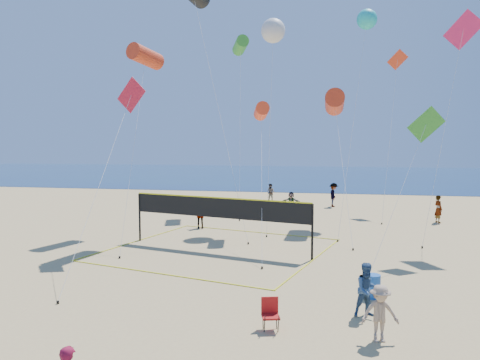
# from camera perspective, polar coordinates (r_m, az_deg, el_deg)

# --- Properties ---
(ocean) EXTENTS (140.00, 50.00, 0.03)m
(ocean) POSITION_cam_1_polar(r_m,az_deg,el_deg) (72.20, 8.46, 0.59)
(ocean) COLOR navy
(ocean) RESTS_ON ground
(bystander_a) EXTENTS (0.94, 0.84, 1.61)m
(bystander_a) POSITION_cam_1_polar(r_m,az_deg,el_deg) (14.72, 15.27, -12.77)
(bystander_a) COLOR navy
(bystander_a) RESTS_ON ground
(bystander_b) EXTENTS (1.05, 0.72, 1.50)m
(bystander_b) POSITION_cam_1_polar(r_m,az_deg,el_deg) (13.09, 16.71, -15.31)
(bystander_b) COLOR tan
(bystander_b) RESTS_ON ground
(far_person_0) EXTENTS (1.00, 0.69, 1.58)m
(far_person_0) POSITION_cam_1_polar(r_m,az_deg,el_deg) (28.08, -4.90, -4.29)
(far_person_0) COLOR gray
(far_person_0) RESTS_ON ground
(far_person_1) EXTENTS (1.44, 0.62, 1.50)m
(far_person_1) POSITION_cam_1_polar(r_m,az_deg,el_deg) (34.41, 6.25, -2.69)
(far_person_1) COLOR gray
(far_person_1) RESTS_ON ground
(far_person_2) EXTENTS (0.64, 0.76, 1.77)m
(far_person_2) POSITION_cam_1_polar(r_m,az_deg,el_deg) (32.39, 23.02, -3.28)
(far_person_2) COLOR gray
(far_person_2) RESTS_ON ground
(far_person_3) EXTENTS (0.88, 0.78, 1.53)m
(far_person_3) POSITION_cam_1_polar(r_m,az_deg,el_deg) (40.52, 3.77, -1.53)
(far_person_3) COLOR gray
(far_person_3) RESTS_ON ground
(far_person_4) EXTENTS (0.80, 1.28, 1.90)m
(far_person_4) POSITION_cam_1_polar(r_m,az_deg,el_deg) (37.75, 11.34, -1.80)
(far_person_4) COLOR gray
(far_person_4) RESTS_ON ground
(camp_chair) EXTENTS (0.57, 0.67, 0.98)m
(camp_chair) POSITION_cam_1_polar(r_m,az_deg,el_deg) (13.43, 3.70, -15.76)
(camp_chair) COLOR #A51312
(camp_chair) RESTS_ON ground
(trash_barrel) EXTENTS (0.59, 0.59, 0.78)m
(trash_barrel) POSITION_cam_1_polar(r_m,az_deg,el_deg) (16.52, 15.85, -12.34)
(trash_barrel) COLOR #1951A7
(trash_barrel) RESTS_ON ground
(volleyball_net) EXTENTS (11.55, 11.44, 2.54)m
(volleyball_net) POSITION_cam_1_polar(r_m,az_deg,el_deg) (22.39, -2.68, -4.10)
(volleyball_net) COLOR black
(volleyball_net) RESTS_ON ground
(kite_0) EXTENTS (2.43, 8.55, 10.78)m
(kite_0) POSITION_cam_1_polar(r_m,az_deg,el_deg) (28.74, -11.44, 14.53)
(kite_0) COLOR red
(kite_0) RESTS_ON ground
(kite_2) EXTENTS (1.82, 8.89, 7.39)m
(kite_2) POSITION_cam_1_polar(r_m,az_deg,el_deg) (26.69, 2.63, 8.36)
(kite_2) COLOR #FF421D
(kite_2) RESTS_ON ground
(kite_3) EXTENTS (1.65, 7.99, 8.21)m
(kite_3) POSITION_cam_1_polar(r_m,az_deg,el_deg) (22.54, -13.43, 9.13)
(kite_3) COLOR red
(kite_3) RESTS_ON ground
(kite_4) EXTENTS (3.70, 5.08, 6.78)m
(kite_4) POSITION_cam_1_polar(r_m,az_deg,el_deg) (22.45, 21.50, 5.60)
(kite_4) COLOR green
(kite_4) RESTS_ON ground
(kite_5) EXTENTS (3.07, 3.08, 11.88)m
(kite_5) POSITION_cam_1_polar(r_m,az_deg,el_deg) (27.41, 25.42, 15.32)
(kite_5) COLOR #F1235B
(kite_5) RESTS_ON ground
(kite_6) EXTENTS (1.75, 5.96, 12.89)m
(kite_6) POSITION_cam_1_polar(r_m,az_deg,el_deg) (30.90, 4.06, 17.69)
(kite_6) COLOR silver
(kite_6) RESTS_ON ground
(kite_7) EXTENTS (2.64, 9.76, 14.08)m
(kite_7) POSITION_cam_1_polar(r_m,az_deg,el_deg) (34.43, 15.21, 18.36)
(kite_7) COLOR #1FB9B8
(kite_7) RESTS_ON ground
(kite_8) EXTENTS (1.81, 6.52, 12.92)m
(kite_8) POSITION_cam_1_polar(r_m,az_deg,el_deg) (36.25, 0.06, 16.07)
(kite_8) COLOR green
(kite_8) RESTS_ON ground
(kite_9) EXTENTS (2.46, 7.81, 12.13)m
(kite_9) POSITION_cam_1_polar(r_m,az_deg,el_deg) (37.75, 18.55, 12.64)
(kite_9) COLOR #FF421D
(kite_9) RESTS_ON ground
(kite_10) EXTENTS (1.55, 8.61, 8.36)m
(kite_10) POSITION_cam_1_polar(r_m,az_deg,el_deg) (29.82, 11.46, 9.27)
(kite_10) COLOR red
(kite_10) RESTS_ON ground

